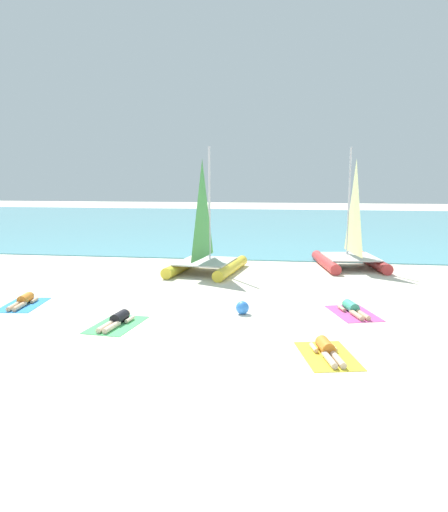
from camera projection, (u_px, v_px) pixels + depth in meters
The scene contains 13 objects.
ground_plane at pixel (241, 266), 22.27m from camera, with size 120.00×120.00×0.00m, color beige.
ocean_water at pixel (271, 223), 43.41m from camera, with size 120.00×40.00×0.05m, color #5BB2C1.
sailboat_yellow at pixel (206, 254), 20.71m from camera, with size 2.98×4.25×5.20m.
sailboat_red at pixel (350, 250), 21.89m from camera, with size 3.21×4.40×5.25m.
towel_leftmost at pixel (23, 305), 15.45m from camera, with size 1.10×1.90×0.01m, color #338CD8.
sunbather_leftmost at pixel (24, 300), 15.50m from camera, with size 0.62×1.57×0.30m.
towel_center_left at pixel (117, 325), 13.35m from camera, with size 1.10×1.90×0.01m, color #4CB266.
sunbather_center_left at pixel (118, 320), 13.40m from camera, with size 0.58×1.57×0.30m.
towel_center_right at pixel (328, 356), 11.03m from camera, with size 1.10×1.90×0.01m, color yellow.
sunbather_center_right at pixel (327, 349), 11.07m from camera, with size 0.75×1.56×0.30m.
towel_rightmost at pixel (353, 313), 14.49m from camera, with size 1.10×1.90×0.01m, color #D84C99.
sunbather_rightmost at pixel (353, 309), 14.54m from camera, with size 0.83×1.54×0.30m.
beach_ball at pixel (242, 308), 14.40m from camera, with size 0.38×0.38×0.38m, color #337FE5.
Camera 1 is at (2.69, -11.78, 3.87)m, focal length 35.02 mm.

